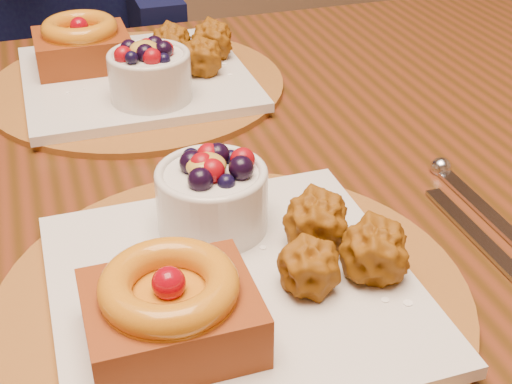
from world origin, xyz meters
The scene contains 5 objects.
dining_table centered at (0.12, 0.05, 0.68)m, with size 1.60×0.90×0.76m.
place_setting_near centered at (0.11, -0.17, 0.78)m, with size 0.38×0.38×0.09m.
place_setting_far centered at (0.11, 0.26, 0.78)m, with size 0.38×0.38×0.09m.
cutlery_near centered at (0.37, -0.15, 0.76)m, with size 0.06×0.17×0.00m, color #B2B2B7.
chair_far centered at (0.03, 0.80, 0.49)m, with size 0.54×0.54×0.88m.
Camera 1 is at (-0.00, -0.59, 1.14)m, focal length 50.00 mm.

